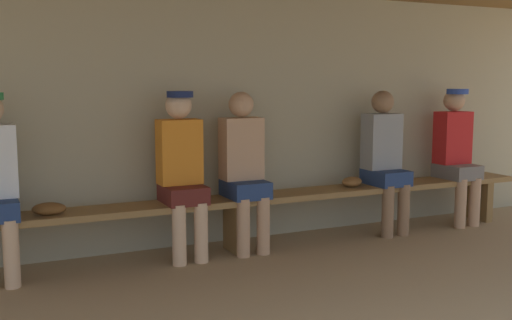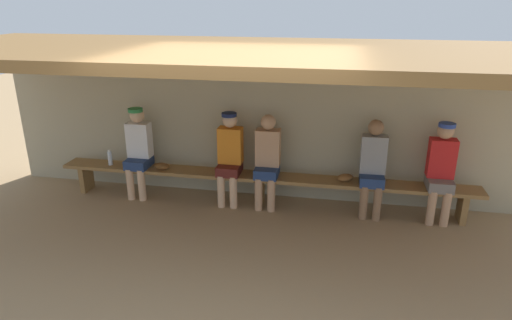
{
  "view_description": "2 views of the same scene",
  "coord_description": "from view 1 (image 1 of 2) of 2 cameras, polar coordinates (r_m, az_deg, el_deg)",
  "views": [
    {
      "loc": [
        -1.94,
        -3.03,
        1.43
      ],
      "look_at": [
        0.14,
        1.41,
        0.78
      ],
      "focal_mm": 42.63,
      "sensor_mm": 36.0,
      "label": 1
    },
    {
      "loc": [
        1.06,
        -4.29,
        2.86
      ],
      "look_at": [
        0.01,
        1.19,
        0.82
      ],
      "focal_mm": 31.48,
      "sensor_mm": 36.0,
      "label": 2
    }
  ],
  "objects": [
    {
      "name": "bench",
      "position": [
        5.08,
        -2.11,
        -4.34
      ],
      "size": [
        6.0,
        0.36,
        0.46
      ],
      "color": "olive",
      "rests_on": "ground"
    },
    {
      "name": "player_rightmost",
      "position": [
        4.87,
        -6.98,
        -0.62
      ],
      "size": [
        0.34,
        0.42,
        1.34
      ],
      "color": "#591E19",
      "rests_on": "ground"
    },
    {
      "name": "player_middle",
      "position": [
        5.07,
        -1.13,
        -0.45
      ],
      "size": [
        0.34,
        0.42,
        1.34
      ],
      "color": "navy",
      "rests_on": "ground"
    },
    {
      "name": "baseball_glove_dark_brown",
      "position": [
        4.66,
        -18.85,
        -4.35
      ],
      "size": [
        0.27,
        0.22,
        0.09
      ],
      "primitive_type": "ellipsoid",
      "rotation": [
        0.0,
        0.0,
        2.91
      ],
      "color": "brown",
      "rests_on": "bench"
    },
    {
      "name": "player_with_sunglasses",
      "position": [
        5.8,
        12.0,
        0.39
      ],
      "size": [
        0.34,
        0.42,
        1.34
      ],
      "color": "navy",
      "rests_on": "ground"
    },
    {
      "name": "baseball_glove_worn",
      "position": [
        5.64,
        8.99,
        -2.03
      ],
      "size": [
        0.29,
        0.27,
        0.09
      ],
      "primitive_type": "ellipsoid",
      "rotation": [
        0.0,
        0.0,
        3.72
      ],
      "color": "brown",
      "rests_on": "bench"
    },
    {
      "name": "ground_plane",
      "position": [
        3.87,
        7.21,
        -14.22
      ],
      "size": [
        24.0,
        24.0,
        0.0
      ],
      "primitive_type": "plane",
      "color": "#9E7F59"
    },
    {
      "name": "player_in_blue",
      "position": [
        6.36,
        18.28,
        0.95
      ],
      "size": [
        0.34,
        0.42,
        1.34
      ],
      "color": "slate",
      "rests_on": "ground"
    },
    {
      "name": "back_wall",
      "position": [
        5.4,
        -4.02,
        3.98
      ],
      "size": [
        8.0,
        0.2,
        2.2
      ],
      "primitive_type": "cube",
      "color": "tan",
      "rests_on": "ground"
    }
  ]
}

